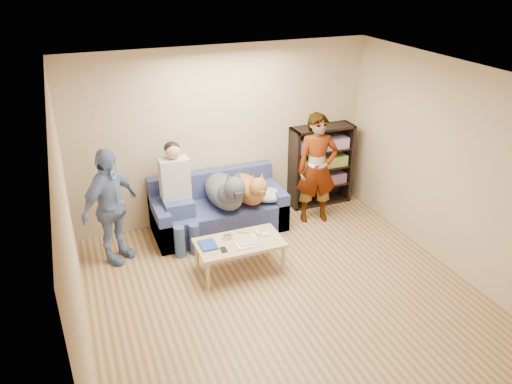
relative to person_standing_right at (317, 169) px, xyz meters
name	(u,v)px	position (x,y,z in m)	size (l,w,h in m)	color
ground	(294,307)	(-1.21, -1.82, -0.84)	(5.00, 5.00, 0.00)	brown
ceiling	(303,84)	(-1.21, -1.82, 1.76)	(5.00, 5.00, 0.00)	white
wall_back	(224,135)	(-1.21, 0.68, 0.46)	(4.50, 4.50, 0.00)	tan
wall_front	(472,378)	(-1.21, -4.32, 0.46)	(4.50, 4.50, 0.00)	tan
wall_left	(72,250)	(-3.46, -1.82, 0.46)	(5.00, 5.00, 0.00)	tan
wall_right	(467,176)	(1.04, -1.82, 0.46)	(5.00, 5.00, 0.00)	tan
blanket	(269,195)	(-0.73, 0.07, -0.33)	(0.47, 0.40, 0.16)	silver
person_standing_right	(317,169)	(0.00, 0.00, 0.00)	(0.61, 0.40, 1.68)	gray
person_standing_left	(110,207)	(-2.98, -0.03, -0.06)	(0.92, 0.38, 1.57)	#7A93C3
held_controller	(312,166)	(-0.20, -0.20, 0.16)	(0.04, 0.11, 0.03)	white
notebook_blue	(208,245)	(-1.93, -0.82, -0.41)	(0.20, 0.26, 0.03)	#1C3B9A
papers	(246,244)	(-1.48, -0.97, -0.41)	(0.26, 0.20, 0.01)	silver
magazine	(248,242)	(-1.45, -0.95, -0.40)	(0.22, 0.17, 0.01)	#B0A78C
camera_silver	(227,237)	(-1.65, -0.75, -0.39)	(0.11, 0.06, 0.05)	#B2B2B7
controller_a	(257,233)	(-1.25, -0.77, -0.40)	(0.04, 0.13, 0.03)	silver
controller_b	(265,234)	(-1.17, -0.85, -0.40)	(0.09, 0.06, 0.03)	white
headphone_cup_a	(255,239)	(-1.33, -0.89, -0.41)	(0.07, 0.07, 0.02)	silver
headphone_cup_b	(253,236)	(-1.33, -0.81, -0.41)	(0.07, 0.07, 0.02)	white
pen_orange	(242,248)	(-1.55, -1.03, -0.42)	(0.01, 0.01, 0.14)	#E85920
pen_black	(243,233)	(-1.41, -0.69, -0.42)	(0.01, 0.01, 0.14)	black
wallet	(224,250)	(-1.78, -0.99, -0.41)	(0.07, 0.12, 0.01)	black
sofa	(218,211)	(-1.46, 0.27, -0.56)	(1.90, 0.85, 0.82)	#515B93
person_seated	(177,191)	(-2.07, 0.15, -0.07)	(0.40, 0.73, 1.47)	#3B5181
dog_gray	(225,191)	(-1.39, 0.11, -0.17)	(0.48, 1.28, 0.70)	#50545B
dog_tan	(249,189)	(-1.04, 0.12, -0.20)	(0.42, 1.17, 0.60)	#A95D33
coffee_table	(240,245)	(-1.53, -0.87, -0.47)	(1.10, 0.60, 0.42)	tan
bookshelf	(320,164)	(0.34, 0.51, -0.16)	(1.00, 0.34, 1.30)	black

